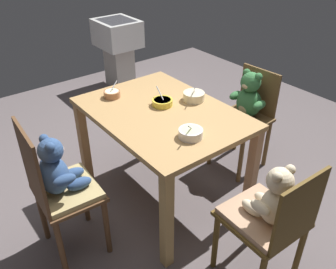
{
  "coord_description": "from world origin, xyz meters",
  "views": [
    {
      "loc": [
        1.74,
        -1.3,
        1.92
      ],
      "look_at": [
        0.0,
        0.05,
        0.55
      ],
      "focal_mm": 38.08,
      "sensor_mm": 36.0,
      "label": 1
    }
  ],
  "objects": [
    {
      "name": "porridge_bowl_cream_far_center",
      "position": [
        0.01,
        0.28,
        0.79
      ],
      "size": [
        0.16,
        0.16,
        0.14
      ],
      "color": "beige",
      "rests_on": "dining_table"
    },
    {
      "name": "sink_basin",
      "position": [
        -2.05,
        0.86,
        0.54
      ],
      "size": [
        0.52,
        0.45,
        0.83
      ],
      "color": "#B7B2A8",
      "rests_on": "ground_plane"
    },
    {
      "name": "teddy_chair_near_right",
      "position": [
        0.97,
        0.0,
        0.56
      ],
      "size": [
        0.43,
        0.41,
        0.87
      ],
      "rotation": [
        0.0,
        0.0,
        3.11
      ],
      "color": "brown",
      "rests_on": "ground_plane"
    },
    {
      "name": "porridge_bowl_white_near_right",
      "position": [
        0.37,
        -0.07,
        0.79
      ],
      "size": [
        0.15,
        0.15,
        0.13
      ],
      "color": "silver",
      "rests_on": "dining_table"
    },
    {
      "name": "porridge_bowl_terracotta_near_left",
      "position": [
        -0.4,
        -0.16,
        0.78
      ],
      "size": [
        0.12,
        0.13,
        0.11
      ],
      "color": "#B0734B",
      "rests_on": "dining_table"
    },
    {
      "name": "ground_plane",
      "position": [
        0.0,
        0.0,
        -0.02
      ],
      "size": [
        5.2,
        5.2,
        0.04
      ],
      "color": "#5D5354"
    },
    {
      "name": "teddy_chair_near_front",
      "position": [
        0.04,
        -0.81,
        0.58
      ],
      "size": [
        0.43,
        0.38,
        0.96
      ],
      "rotation": [
        0.0,
        0.0,
        1.51
      ],
      "color": "brown",
      "rests_on": "ground_plane"
    },
    {
      "name": "dining_table",
      "position": [
        0.0,
        0.0,
        0.65
      ],
      "size": [
        1.16,
        0.85,
        0.76
      ],
      "color": "#AA814E",
      "rests_on": "ground_plane"
    },
    {
      "name": "teddy_chair_far_center",
      "position": [
        0.08,
        0.82,
        0.58
      ],
      "size": [
        0.42,
        0.44,
        0.87
      ],
      "rotation": [
        0.0,
        0.0,
        -1.51
      ],
      "color": "brown",
      "rests_on": "ground_plane"
    },
    {
      "name": "porridge_bowl_yellow_center",
      "position": [
        -0.07,
        0.05,
        0.78
      ],
      "size": [
        0.16,
        0.15,
        0.12
      ],
      "color": "yellow",
      "rests_on": "dining_table"
    }
  ]
}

